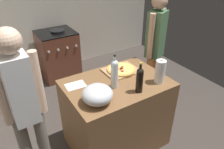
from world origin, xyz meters
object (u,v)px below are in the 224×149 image
Objects in this scene: wine_bottle_dark at (140,79)px; wine_bottle_green at (114,73)px; mixing_bowl at (97,95)px; person_in_stripes at (25,107)px; person_in_red at (155,46)px; paper_towel_roll at (160,72)px; stove at (58,54)px; pizza at (121,69)px.

wine_bottle_green is at bearing 130.97° from wine_bottle_dark.
wine_bottle_green is at bearing 26.42° from mixing_bowl.
person_in_stripes reaches higher than wine_bottle_green.
person_in_red is at bearing 12.19° from person_in_stripes.
paper_towel_roll is at bearing -127.82° from person_in_red.
person_in_red is at bearing -61.64° from stove.
wine_bottle_green is (0.27, 0.14, 0.08)m from mixing_bowl.
paper_towel_roll is at bearing -61.78° from pizza.
pizza is at bearing -84.40° from stove.
mixing_bowl is 0.18× the size of person_in_stripes.
wine_bottle_dark is (-0.30, -0.03, 0.02)m from paper_towel_roll.
stove is at bearing 92.51° from wine_bottle_dark.
stove is (-0.18, 1.83, -0.49)m from pizza.
pizza is 1.29× the size of paper_towel_roll.
paper_towel_roll is 0.16× the size of person_in_stripes.
person_in_stripes is (-1.14, -0.19, 0.05)m from pizza.
mixing_bowl is 0.79× the size of wine_bottle_green.
paper_towel_roll is at bearing 5.20° from wine_bottle_dark.
person_in_stripes is 1.88m from person_in_red.
person_in_stripes reaches higher than pizza.
person_in_stripes is at bearing -170.37° from pizza.
mixing_bowl is at bearing -98.88° from stove.
wine_bottle_green is at bearing -136.40° from pizza.
paper_towel_roll is (0.75, -0.04, 0.04)m from mixing_bowl.
mixing_bowl is 1.13× the size of paper_towel_roll.
wine_bottle_green is (-0.25, -0.24, 0.14)m from pizza.
person_in_red is (0.70, 0.20, 0.06)m from pizza.
paper_towel_roll is 2.35m from stove.
person_in_red reaches higher than wine_bottle_green.
person_in_red reaches higher than mixing_bowl.
person_in_stripes is (-0.96, -2.03, 0.54)m from stove.
paper_towel_roll is at bearing -19.88° from wine_bottle_green.
person_in_stripes is at bearing 163.55° from mixing_bowl.
pizza is 0.65m from mixing_bowl.
wine_bottle_green reaches higher than pizza.
paper_towel_roll is 0.70× the size of wine_bottle_green.
wine_bottle_green reaches higher than mixing_bowl.
wine_bottle_dark is 0.26m from wine_bottle_green.
person_in_stripes reaches higher than mixing_bowl.
person_in_red is (0.88, -1.63, 0.55)m from stove.
paper_towel_roll reaches higher than pizza.
pizza reaches higher than stove.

